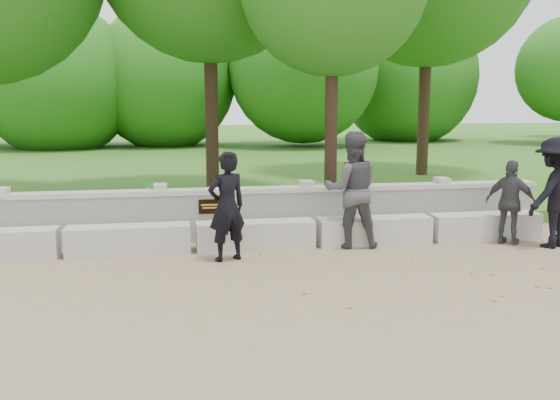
% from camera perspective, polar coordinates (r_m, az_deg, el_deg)
% --- Properties ---
extents(ground, '(80.00, 80.00, 0.00)m').
position_cam_1_polar(ground, '(8.23, -7.39, -7.79)').
color(ground, '#8E7457').
rests_on(ground, ground).
extents(lawn, '(40.00, 22.00, 0.25)m').
position_cam_1_polar(lawn, '(21.99, -9.14, 3.14)').
color(lawn, '#2E5B15').
rests_on(lawn, ground).
extents(concrete_bench, '(11.90, 0.45, 0.45)m').
position_cam_1_polar(concrete_bench, '(10.01, -7.94, -3.41)').
color(concrete_bench, '#B3B0A9').
rests_on(concrete_bench, ground).
extents(parapet_wall, '(12.50, 0.35, 0.90)m').
position_cam_1_polar(parapet_wall, '(10.65, -8.11, -1.34)').
color(parapet_wall, '#A8A59F').
rests_on(parapet_wall, ground).
extents(man_main, '(0.70, 0.65, 1.64)m').
position_cam_1_polar(man_main, '(9.28, -4.89, -0.59)').
color(man_main, black).
rests_on(man_main, ground).
extents(visitor_left, '(0.99, 0.81, 1.89)m').
position_cam_1_polar(visitor_left, '(10.17, 6.58, 0.94)').
color(visitor_left, '#3D3D42').
rests_on(visitor_left, ground).
extents(visitor_mid, '(1.34, 1.10, 1.80)m').
position_cam_1_polar(visitor_mid, '(11.05, 23.78, 0.63)').
color(visitor_mid, black).
rests_on(visitor_mid, ground).
extents(visitor_right, '(0.82, 0.83, 1.41)m').
position_cam_1_polar(visitor_right, '(11.00, 20.35, -0.22)').
color(visitor_right, '#36373B').
rests_on(visitor_right, ground).
extents(shrub_b, '(0.35, 0.38, 0.56)m').
position_cam_1_polar(shrub_b, '(12.24, -12.02, 0.22)').
color(shrub_b, '#297829').
rests_on(shrub_b, lawn).
extents(shrub_c, '(0.67, 0.67, 0.56)m').
position_cam_1_polar(shrub_c, '(12.82, 13.69, 0.57)').
color(shrub_c, '#297829').
rests_on(shrub_c, lawn).
extents(shrub_d, '(0.36, 0.37, 0.52)m').
position_cam_1_polar(shrub_d, '(11.93, -6.83, 0.03)').
color(shrub_d, '#297829').
rests_on(shrub_d, lawn).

